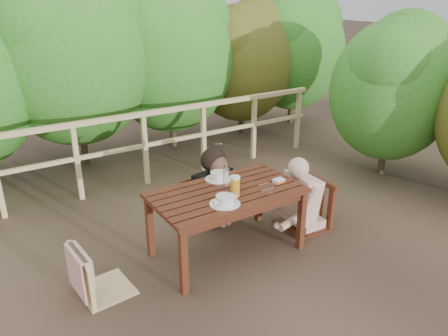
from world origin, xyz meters
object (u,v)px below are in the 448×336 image
chair_left (101,247)px  woman (204,162)px  chair_right (306,185)px  chair_far (205,183)px  diner_right (309,169)px  tumbler (270,194)px  beer_glass (235,185)px  butter_tub (279,181)px  bottle (226,177)px  soup_far (218,176)px  bread_roll (234,196)px  soup_near (225,200)px  table (227,222)px

chair_left → woman: 1.62m
chair_right → chair_far: bearing=-130.1°
diner_right → tumbler: size_ratio=20.55×
beer_glass → butter_tub: size_ratio=1.59×
woman → chair_right: bearing=125.7°
chair_far → bottle: 0.82m
chair_right → beer_glass: size_ratio=5.55×
chair_left → chair_right: chair_right is taller
chair_far → butter_tub: 0.98m
bottle → tumbler: bottle is taller
chair_far → beer_glass: size_ratio=4.68×
chair_right → butter_tub: (-0.46, -0.09, 0.19)m
chair_right → chair_left: bearing=-88.4°
diner_right → tumbler: diner_right is taller
chair_left → soup_far: bearing=-85.2°
woman → beer_glass: size_ratio=7.53×
chair_right → woman: bearing=-130.8°
woman → bread_roll: 0.96m
chair_far → soup_near: 1.08m
chair_left → bottle: (1.26, -0.01, 0.35)m
chair_left → soup_near: 1.14m
table → chair_left: 1.24m
bottle → tumbler: bearing=-54.2°
woman → soup_far: 0.51m
chair_left → beer_glass: bearing=-100.5°
diner_right → soup_far: 1.01m
soup_far → bottle: (-0.06, -0.23, 0.09)m
tumbler → diner_right: bearing=20.0°
bottle → butter_tub: bottle is taller
diner_right → beer_glass: bearing=96.3°
woman → tumbler: 1.09m
butter_tub → beer_glass: bearing=172.2°
beer_glass → woman: bearing=80.2°
soup_far → tumbler: size_ratio=4.09×
chair_far → beer_glass: beer_glass is taller
diner_right → beer_glass: (-0.99, -0.04, 0.07)m
chair_far → chair_right: 1.14m
bread_roll → tumbler: same height
bread_roll → beer_glass: 0.13m
chair_far → bread_roll: chair_far is taller
chair_left → chair_far: (1.43, 0.70, -0.03)m
bread_roll → beer_glass: (0.07, 0.09, 0.06)m
table → bread_roll: 0.40m
chair_left → soup_far: (1.32, 0.22, 0.26)m
chair_left → chair_right: bearing=-97.0°
chair_far → beer_glass: (-0.15, -0.83, 0.34)m
bottle → table: bearing=-115.0°
beer_glass → tumbler: size_ratio=2.68×
beer_glass → bottle: bottle is taller
woman → table: bearing=66.3°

